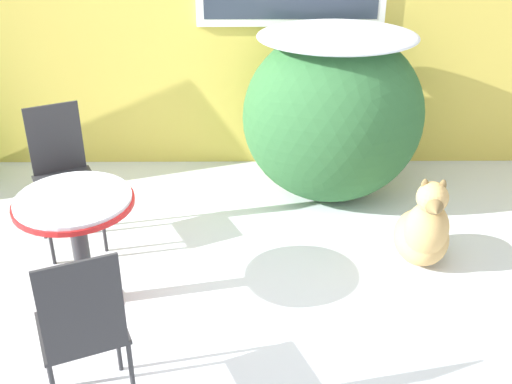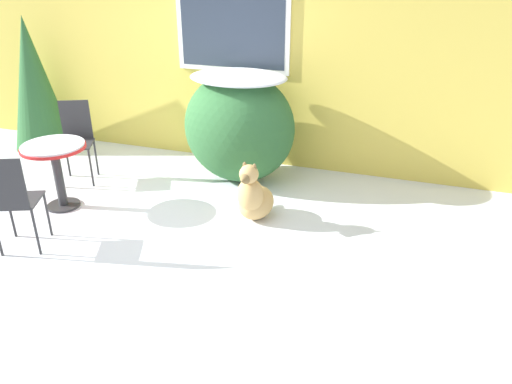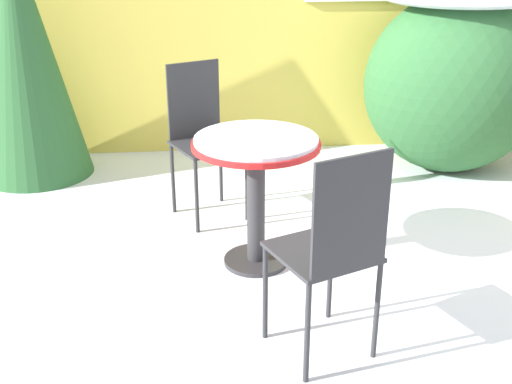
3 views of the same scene
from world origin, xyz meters
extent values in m
plane|color=silver|center=(0.00, 0.00, 0.00)|extent=(16.00, 16.00, 0.00)
ellipsoid|color=#2D6033|center=(0.58, 1.55, 0.67)|extent=(1.35, 1.07, 1.34)
cone|color=#2D6033|center=(-2.54, 1.74, 0.92)|extent=(0.81, 0.81, 1.83)
cylinder|color=#2D2D30|center=(-1.03, 0.20, 0.01)|extent=(0.36, 0.36, 0.03)
cylinder|color=#2D2D30|center=(-1.03, 0.20, 0.36)|extent=(0.10, 0.10, 0.66)
cylinder|color=red|center=(-1.03, 0.20, 0.70)|extent=(0.68, 0.68, 0.03)
cylinder|color=silver|center=(-1.03, 0.20, 0.73)|extent=(0.65, 0.65, 0.02)
cube|color=#2D2D30|center=(-1.26, 0.85, 0.48)|extent=(0.52, 0.52, 0.02)
cube|color=#2D2D30|center=(-1.34, 1.02, 0.73)|extent=(0.33, 0.17, 0.48)
cylinder|color=#2D2D30|center=(-1.35, 0.62, 0.24)|extent=(0.02, 0.02, 0.47)
cylinder|color=#2D2D30|center=(-1.03, 0.77, 0.24)|extent=(0.02, 0.02, 0.47)
cylinder|color=#2D2D30|center=(-1.50, 0.94, 0.24)|extent=(0.02, 0.02, 0.47)
cylinder|color=#2D2D30|center=(-1.18, 1.09, 0.24)|extent=(0.02, 0.02, 0.47)
cube|color=#2D2D30|center=(-0.82, -0.60, 0.48)|extent=(0.51, 0.51, 0.02)
cube|color=#2D2D30|center=(-0.75, -0.77, 0.73)|extent=(0.33, 0.15, 0.48)
cylinder|color=#2D2D30|center=(-0.73, -0.37, 0.24)|extent=(0.02, 0.02, 0.47)
cylinder|color=#2D2D30|center=(-1.05, -0.50, 0.24)|extent=(0.02, 0.02, 0.47)
cylinder|color=#2D2D30|center=(-0.59, -0.69, 0.24)|extent=(0.02, 0.02, 0.47)
cylinder|color=#2D2D30|center=(-0.92, -0.83, 0.24)|extent=(0.02, 0.02, 0.47)
camera|label=1|loc=(-0.02, -2.93, 2.48)|focal=45.00mm
camera|label=2|loc=(2.61, -3.82, 2.57)|focal=35.00mm
camera|label=3|loc=(-1.33, -2.96, 1.77)|focal=45.00mm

